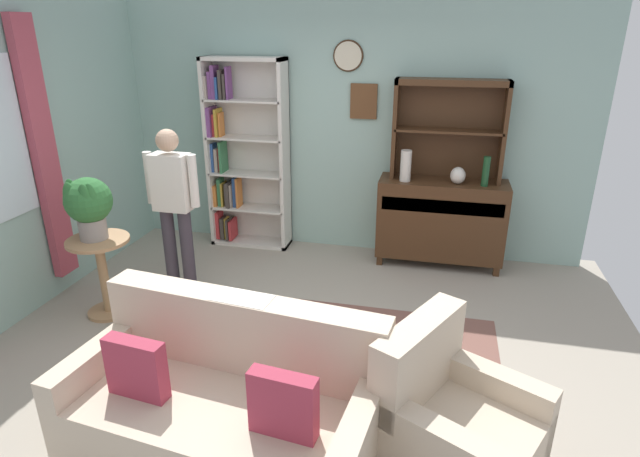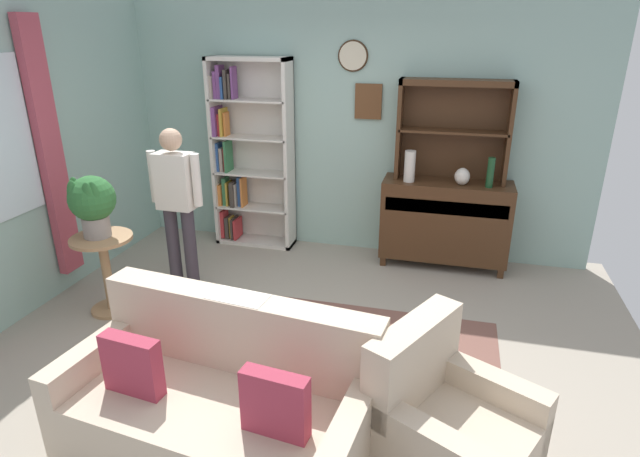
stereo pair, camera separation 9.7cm
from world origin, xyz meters
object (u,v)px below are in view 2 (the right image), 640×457
Objects in this scene: couch_floral at (221,406)px; plant_stand at (106,266)px; potted_plant_small at (138,306)px; armchair_floral at (448,431)px; vase_round at (462,176)px; bookshelf at (247,156)px; sideboard_hutch at (454,117)px; potted_plant_large at (92,202)px; sideboard at (445,220)px; bottle_wine at (490,173)px; person_reading at (177,199)px; vase_tall at (410,166)px.

plant_stand is at bearing 142.68° from couch_floral.
armchair_floral is at bearing -19.93° from potted_plant_small.
potted_plant_small is (-2.56, -1.85, -0.81)m from vase_round.
bookshelf is 2.28m from sideboard_hutch.
potted_plant_large is at bearing 143.28° from couch_floral.
couch_floral is at bearing -113.85° from vase_round.
vase_round is (2.35, -0.15, -0.03)m from bookshelf.
vase_round is at bearing 35.93° from potted_plant_small.
potted_plant_large is (-1.70, 1.26, 0.72)m from couch_floral.
vase_round is 0.16× the size of armchair_floral.
plant_stand is at bearing 155.66° from potted_plant_small.
sideboard is 1.18× the size of sideboard_hutch.
plant_stand is (-1.66, 1.27, 0.13)m from couch_floral.
couch_floral reaches higher than plant_stand.
bookshelf reaches higher than couch_floral.
armchair_floral is (0.13, -2.96, -1.27)m from sideboard_hutch.
potted_plant_large reaches higher than potted_plant_small.
bookshelf reaches higher than armchair_floral.
sideboard_hutch reaches higher than sideboard.
vase_round reaches higher than plant_stand.
bottle_wine reaches higher than potted_plant_small.
armchair_floral is at bearing -33.54° from person_reading.
sideboard_hutch reaches higher than potted_plant_small.
plant_stand reaches higher than potted_plant_small.
couch_floral is 1.82× the size of armchair_floral.
plant_stand is (-2.83, -1.74, -0.07)m from sideboard.
bottle_wine is 3.00m from person_reading.
person_reading reaches higher than bottle_wine.
bookshelf is at bearing -179.42° from sideboard_hutch.
plant_stand is (-0.61, -1.82, -0.60)m from bookshelf.
bookshelf reaches higher than potted_plant_large.
vase_tall reaches higher than armchair_floral.
potted_plant_large is (-2.47, -1.66, -0.05)m from vase_tall.
person_reading is at bearing -98.61° from bookshelf.
sideboard_hutch is at bearing 39.89° from potted_plant_small.
vase_tall is 0.53m from vase_round.
person_reading is (0.02, 0.76, 0.71)m from potted_plant_small.
vase_round is (0.13, -0.07, 0.50)m from sideboard.
sideboard is at bearing -2.24° from bookshelf.
vase_tall is 0.59× the size of potted_plant_large.
sideboard_hutch is 1.54× the size of plant_stand.
potted_plant_small is at bearing -146.99° from bottle_wine.
armchair_floral is 3.28m from potted_plant_large.
bookshelf reaches higher than bottle_wine.
sideboard is 7.65× the size of vase_round.
couch_floral is 1.67m from potted_plant_small.
person_reading is (-1.24, 1.84, 0.59)m from couch_floral.
bottle_wine is at bearing 33.01° from potted_plant_small.
potted_plant_small is at bearing -24.34° from plant_stand.
vase_round reaches higher than potted_plant_small.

